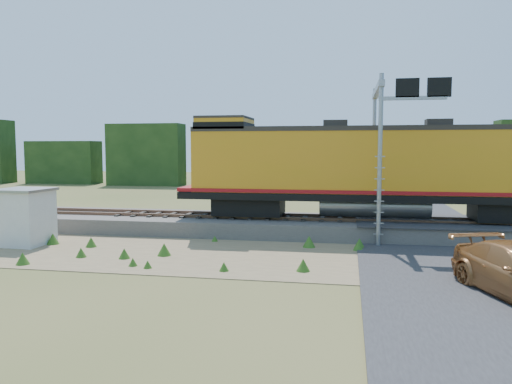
# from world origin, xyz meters

# --- Properties ---
(ground) EXTENTS (140.00, 140.00, 0.00)m
(ground) POSITION_xyz_m (0.00, 0.00, 0.00)
(ground) COLOR #475123
(ground) RESTS_ON ground
(ballast) EXTENTS (70.00, 5.00, 0.80)m
(ballast) POSITION_xyz_m (0.00, 6.00, 0.40)
(ballast) COLOR slate
(ballast) RESTS_ON ground
(rails) EXTENTS (70.00, 1.54, 0.16)m
(rails) POSITION_xyz_m (0.00, 6.00, 0.88)
(rails) COLOR brown
(rails) RESTS_ON ballast
(dirt_shoulder) EXTENTS (26.00, 8.00, 0.03)m
(dirt_shoulder) POSITION_xyz_m (-2.00, 0.50, 0.01)
(dirt_shoulder) COLOR #8C7754
(dirt_shoulder) RESTS_ON ground
(road) EXTENTS (7.00, 66.00, 0.86)m
(road) POSITION_xyz_m (7.00, 0.74, 0.09)
(road) COLOR #38383A
(road) RESTS_ON ground
(tree_line_north) EXTENTS (130.00, 3.00, 6.50)m
(tree_line_north) POSITION_xyz_m (0.00, 38.00, 3.07)
(tree_line_north) COLOR #1A3413
(tree_line_north) RESTS_ON ground
(weed_clumps) EXTENTS (15.00, 6.20, 0.56)m
(weed_clumps) POSITION_xyz_m (-3.50, 0.10, 0.00)
(weed_clumps) COLOR #335F1B
(weed_clumps) RESTS_ON ground
(locomotive) EXTENTS (19.66, 3.00, 5.07)m
(locomotive) POSITION_xyz_m (4.09, 6.00, 3.46)
(locomotive) COLOR black
(locomotive) RESTS_ON rails
(shed) EXTENTS (2.26, 2.26, 2.59)m
(shed) POSITION_xyz_m (-11.38, 0.69, 1.31)
(shed) COLOR silver
(shed) RESTS_ON ground
(signal_gantry) EXTENTS (3.04, 6.20, 7.67)m
(signal_gantry) POSITION_xyz_m (4.84, 5.32, 5.71)
(signal_gantry) COLOR gray
(signal_gantry) RESTS_ON ground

